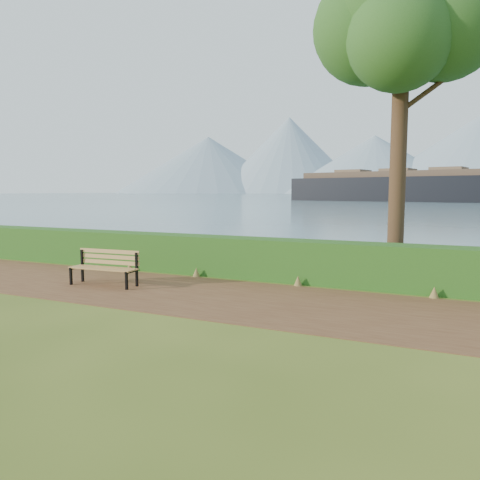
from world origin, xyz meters
The scene contains 8 objects.
ground centered at (0.00, 0.00, 0.00)m, with size 140.00×140.00×0.00m, color #3F5217.
path centered at (0.00, 0.30, 0.01)m, with size 40.00×3.40×0.01m, color #522F1C.
hedge centered at (0.00, 2.60, 0.50)m, with size 32.00×0.85×1.00m, color #1A4413.
water centered at (0.00, 260.00, 0.01)m, with size 700.00×510.00×0.00m, color #466171.
mountains centered at (-9.17, 406.05, 27.70)m, with size 585.00×190.00×70.00m.
bench centered at (-2.48, 0.26, 0.47)m, with size 1.67×0.59×0.82m.
tree centered at (3.42, 4.43, 6.51)m, with size 4.54×3.83×8.75m.
cargo_ship centered at (7.64, 92.41, 3.16)m, with size 70.63×25.14×21.21m.
Camera 1 is at (4.87, -8.11, 2.18)m, focal length 35.00 mm.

